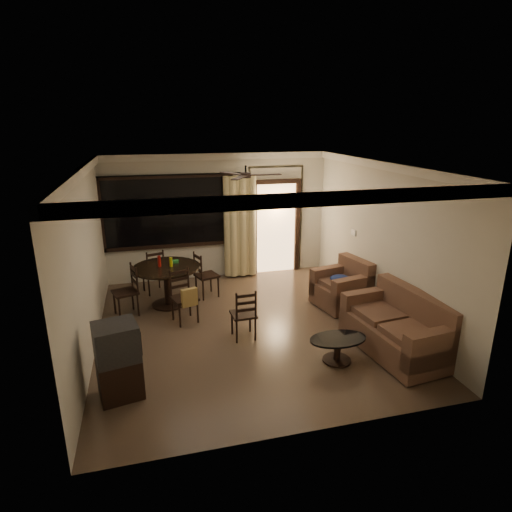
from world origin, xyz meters
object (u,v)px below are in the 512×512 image
object	(u,v)px
side_chair	(244,323)
sofa	(399,329)
dining_chair_south	(185,306)
dining_chair_north	(154,279)
tv_cabinet	(118,360)
coffee_table	(338,346)
armchair	(344,288)
dining_table	(167,275)
dining_chair_west	(127,300)
dining_chair_east	(206,283)

from	to	relation	value
side_chair	sofa	bearing A→B (deg)	153.17
dining_chair_south	dining_chair_north	bearing A→B (deg)	90.00
tv_cabinet	sofa	bearing A→B (deg)	-10.84
dining_chair_south	coffee_table	size ratio (longest dim) A/B	1.08
dining_chair_south	armchair	size ratio (longest dim) A/B	0.89
dining_table	coffee_table	distance (m)	3.62
side_chair	dining_chair_west	bearing A→B (deg)	-38.87
dining_table	dining_chair_south	distance (m)	0.92
dining_chair_east	dining_chair_south	world-z (taller)	same
dining_table	dining_chair_east	distance (m)	0.90
dining_chair_south	dining_chair_north	size ratio (longest dim) A/B	1.00
sofa	coffee_table	distance (m)	1.06
armchair	dining_chair_south	bearing A→B (deg)	166.69
armchair	coffee_table	bearing A→B (deg)	-129.89
armchair	coffee_table	distance (m)	2.10
dining_chair_west	sofa	distance (m)	4.82
dining_table	dining_chair_north	bearing A→B (deg)	107.66
tv_cabinet	side_chair	bearing A→B (deg)	18.22
dining_chair_north	coffee_table	world-z (taller)	dining_chair_north
dining_chair_south	dining_chair_north	world-z (taller)	same
sofa	dining_chair_south	bearing A→B (deg)	142.53
dining_chair_east	dining_chair_north	distance (m)	1.15
coffee_table	dining_chair_west	bearing A→B (deg)	141.39
dining_table	side_chair	size ratio (longest dim) A/B	1.44
tv_cabinet	dining_table	bearing A→B (deg)	62.25
tv_cabinet	sofa	xyz separation A→B (m)	(4.17, 0.10, -0.14)
armchair	dining_chair_north	bearing A→B (deg)	143.19
dining_chair_east	sofa	world-z (taller)	sofa
dining_chair_east	side_chair	bearing A→B (deg)	172.63
dining_chair_west	dining_chair_east	xyz separation A→B (m)	(1.56, 0.50, 0.00)
armchair	side_chair	distance (m)	2.31
dining_chair_south	side_chair	xyz separation A→B (m)	(0.88, -0.85, -0.04)
dining_table	dining_chair_south	bearing A→B (deg)	-72.53
tv_cabinet	dining_chair_south	bearing A→B (deg)	50.15
dining_table	dining_chair_west	bearing A→B (deg)	-161.63
dining_table	dining_chair_north	world-z (taller)	dining_table
coffee_table	tv_cabinet	bearing A→B (deg)	-178.85
dining_chair_west	coffee_table	distance (m)	3.97
dining_chair_west	tv_cabinet	size ratio (longest dim) A/B	0.93
dining_table	dining_chair_west	size ratio (longest dim) A/B	1.35
sofa	side_chair	distance (m)	2.47
dining_table	coffee_table	xyz separation A→B (m)	(2.34, -2.73, -0.37)
armchair	coffee_table	size ratio (longest dim) A/B	1.22
side_chair	armchair	bearing A→B (deg)	-162.40
side_chair	tv_cabinet	bearing A→B (deg)	28.15
dining_chair_east	sofa	size ratio (longest dim) A/B	0.51
dining_table	dining_chair_east	size ratio (longest dim) A/B	1.35
sofa	dining_chair_north	bearing A→B (deg)	129.93
dining_chair_south	sofa	xyz separation A→B (m)	(3.13, -1.87, 0.07)
dining_chair_south	coffee_table	distance (m)	2.83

